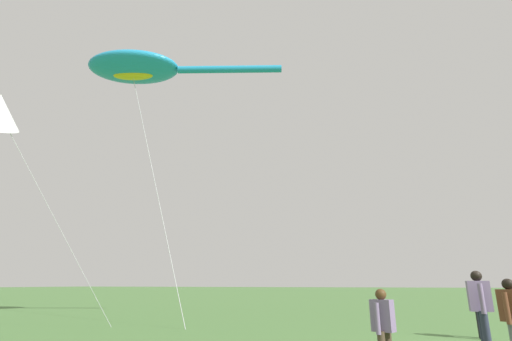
{
  "coord_description": "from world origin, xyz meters",
  "views": [
    {
      "loc": [
        -10.05,
        2.58,
        1.45
      ],
      "look_at": [
        2.63,
        6.98,
        5.41
      ],
      "focal_mm": 26.91,
      "sensor_mm": 36.0,
      "label": 1
    }
  ],
  "objects": [
    {
      "name": "person_brown_coat",
      "position": [
        2.69,
        0.45,
        0.88
      ],
      "size": [
        0.55,
        0.41,
        1.52
      ],
      "rotation": [
        0.0,
        0.0,
        1.46
      ],
      "color": "black",
      "rests_on": "ground"
    },
    {
      "name": "big_show_kite",
      "position": [
        3.75,
        13.48,
        11.6
      ],
      "size": [
        4.39,
        9.46,
        12.12
      ],
      "rotation": [
        0.0,
        0.0,
        1.89
      ],
      "color": "#1E8CBF",
      "rests_on": "ground"
    },
    {
      "name": "person_tall_center",
      "position": [
        -2.99,
        2.81,
        0.79
      ],
      "size": [
        0.46,
        0.4,
        1.36
      ],
      "rotation": [
        0.0,
        0.0,
        1.19
      ],
      "color": "#473828",
      "rests_on": "ground"
    },
    {
      "name": "person_grey_haired_man",
      "position": [
        -0.21,
        0.86,
        1.0
      ],
      "size": [
        0.62,
        0.44,
        1.72
      ],
      "rotation": [
        0.0,
        0.0,
        1.55
      ],
      "color": "#282D42",
      "rests_on": "ground"
    }
  ]
}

